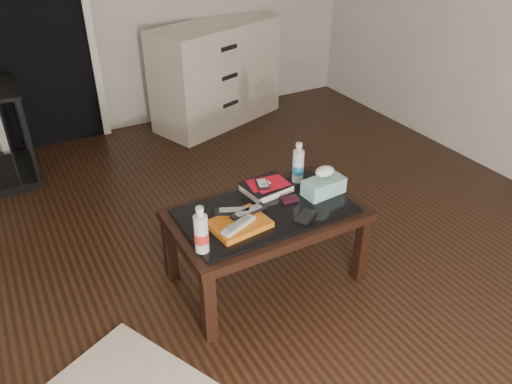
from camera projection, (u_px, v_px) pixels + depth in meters
ground at (222, 300)px, 2.69m from camera, size 5.00×5.00×0.00m
doorway at (32, 21)px, 3.83m from camera, size 0.90×0.08×2.07m
coffee_table at (266, 220)px, 2.65m from camera, size 1.00×0.60×0.46m
dresser at (217, 74)px, 4.55m from camera, size 1.30×0.87×0.90m
magazines at (239, 224)px, 2.48m from camera, size 0.30×0.24×0.03m
remote_silver at (238, 225)px, 2.42m from camera, size 0.20×0.12×0.02m
remote_black_front at (249, 212)px, 2.52m from camera, size 0.21×0.08×0.02m
remote_black_back at (234, 211)px, 2.53m from camera, size 0.20×0.13×0.02m
textbook at (266, 187)px, 2.76m from camera, size 0.27×0.23×0.05m
dvd_mailers at (266, 183)px, 2.75m from camera, size 0.21×0.16×0.01m
ipod at (263, 184)px, 2.72m from camera, size 0.09×0.12×0.02m
flip_phone at (290, 199)px, 2.68m from camera, size 0.09×0.06×0.02m
wallet at (306, 216)px, 2.54m from camera, size 0.14×0.12×0.02m
water_bottle_left at (201, 229)px, 2.26m from camera, size 0.07×0.07×0.24m
water_bottle_right at (298, 162)px, 2.81m from camera, size 0.07×0.07×0.24m
tissue_box at (324, 186)px, 2.73m from camera, size 0.24×0.14×0.09m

